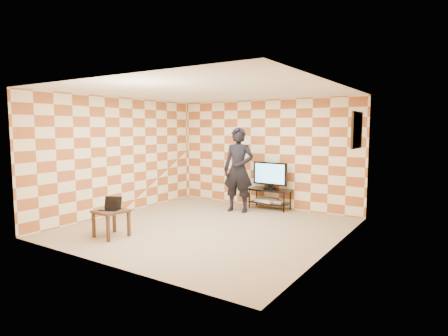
{
  "coord_description": "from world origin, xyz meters",
  "views": [
    {
      "loc": [
        4.29,
        -5.99,
        1.98
      ],
      "look_at": [
        0.0,
        0.6,
        1.15
      ],
      "focal_mm": 30.0,
      "sensor_mm": 36.0,
      "label": 1
    }
  ],
  "objects_px": {
    "tv_stand": "(270,194)",
    "side_table": "(111,215)",
    "person": "(238,170)",
    "tv": "(270,174)"
  },
  "relations": [
    {
      "from": "tv_stand",
      "to": "tv",
      "type": "distance_m",
      "value": 0.5
    },
    {
      "from": "side_table",
      "to": "person",
      "type": "height_order",
      "value": "person"
    },
    {
      "from": "tv",
      "to": "person",
      "type": "xyz_separation_m",
      "value": [
        -0.51,
        -0.66,
        0.14
      ]
    },
    {
      "from": "side_table",
      "to": "person",
      "type": "relative_size",
      "value": 0.29
    },
    {
      "from": "tv_stand",
      "to": "person",
      "type": "relative_size",
      "value": 0.53
    },
    {
      "from": "side_table",
      "to": "person",
      "type": "bearing_deg",
      "value": 74.4
    },
    {
      "from": "tv_stand",
      "to": "side_table",
      "type": "xyz_separation_m",
      "value": [
        -1.37,
        -3.75,
        0.04
      ]
    },
    {
      "from": "tv_stand",
      "to": "tv",
      "type": "bearing_deg",
      "value": -86.42
    },
    {
      "from": "tv_stand",
      "to": "person",
      "type": "distance_m",
      "value": 1.05
    },
    {
      "from": "tv_stand",
      "to": "person",
      "type": "bearing_deg",
      "value": -127.32
    }
  ]
}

